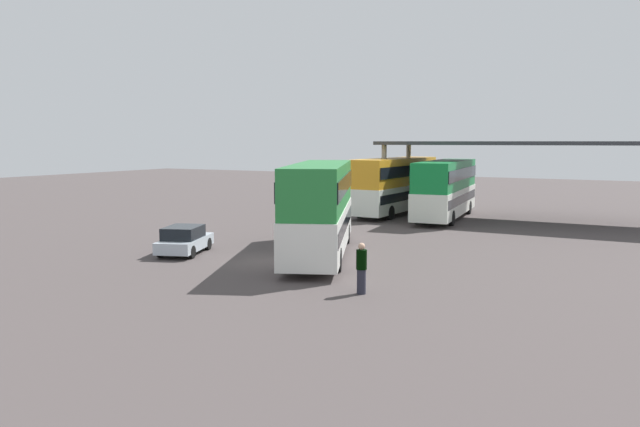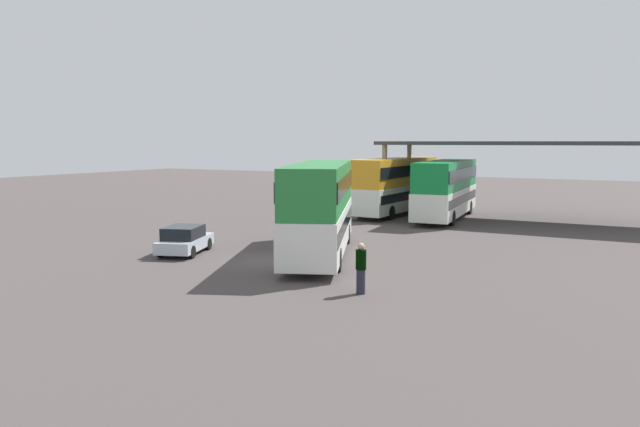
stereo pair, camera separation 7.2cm
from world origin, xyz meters
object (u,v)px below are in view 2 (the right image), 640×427
Objects in this scene: double_decker_near_canopy at (395,183)px; double_decker_mid_row at (446,187)px; double_decker_main at (320,205)px; parked_hatchback at (184,240)px; pedestrian_waiting at (361,268)px.

double_decker_mid_row is (4.17, -1.03, -0.05)m from double_decker_near_canopy.
parked_hatchback is at bearing 92.10° from double_decker_main.
double_decker_main is 17.49m from double_decker_near_canopy.
parked_hatchback is at bearing 153.87° from double_decker_mid_row.
double_decker_near_canopy reaches higher than parked_hatchback.
double_decker_main is 1.03× the size of double_decker_near_canopy.
double_decker_main is 7.60m from pedestrian_waiting.
double_decker_near_canopy is (3.03, 19.97, 1.60)m from parked_hatchback.
pedestrian_waiting is at bearing -125.48° from parked_hatchback.
parked_hatchback is at bearing -91.21° from pedestrian_waiting.
double_decker_near_canopy is 0.99× the size of double_decker_mid_row.
double_decker_mid_row is at bearing -40.46° from parked_hatchback.
double_decker_main reaches higher than parked_hatchback.
double_decker_mid_row is (1.26, 16.21, -0.16)m from double_decker_main.
parked_hatchback is at bearing 173.62° from double_decker_near_canopy.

